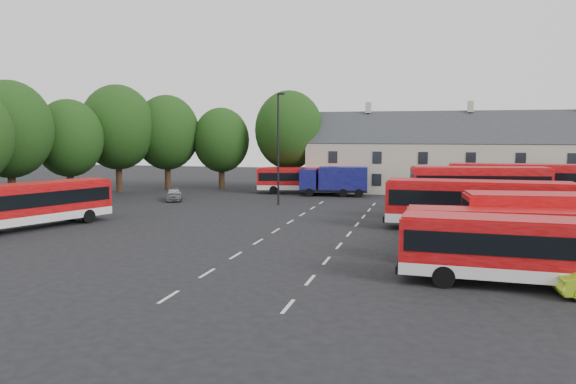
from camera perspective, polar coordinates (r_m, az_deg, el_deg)
name	(u,v)px	position (r m, az deg, el deg)	size (l,w,h in m)	color
ground	(267,236)	(36.31, -2.11, -4.49)	(140.00, 140.00, 0.00)	black
lane_markings	(312,232)	(37.61, 2.43, -4.11)	(5.15, 33.80, 0.01)	beige
treeline	(132,132)	(61.88, -15.60, 5.85)	(29.92, 32.59, 12.01)	black
terrace_houses	(469,158)	(64.37, 17.89, 3.27)	(35.70, 7.13, 10.06)	beige
bus_row_a	(528,246)	(26.09, 23.23, -5.08)	(10.76, 2.92, 3.01)	silver
bus_row_b	(507,232)	(30.32, 21.37, -3.77)	(9.98, 2.76, 2.79)	silver
bus_row_d	(555,216)	(36.63, 25.49, -2.23)	(10.34, 2.95, 2.89)	silver
bus_row_e	(478,201)	(39.87, 18.74, -0.86)	(12.19, 3.08, 3.43)	silver
bus_dd_south	(479,190)	(44.49, 18.84, 0.17)	(10.23, 3.82, 4.10)	silver
bus_dd_north	(514,186)	(48.56, 22.00, 0.55)	(10.21, 2.71, 4.15)	silver
bus_west	(33,201)	(42.72, -24.49, -0.86)	(6.30, 11.39, 3.17)	silver
bus_north	(303,178)	(61.78, 1.53, 1.45)	(10.31, 4.60, 2.84)	silver
box_truck	(335,180)	(59.18, 4.76, 1.25)	(7.24, 2.94, 3.08)	black
silver_car	(174,194)	(56.17, -11.52, -0.21)	(1.53, 3.79, 1.29)	#A0A3A7
lamppost	(278,146)	(51.46, -0.98, 4.73)	(0.71, 0.30, 10.24)	black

